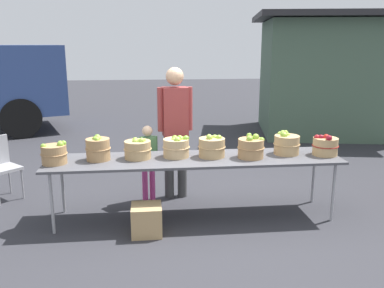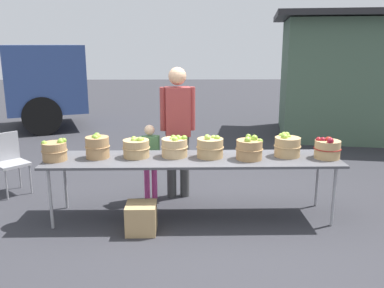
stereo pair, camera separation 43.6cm
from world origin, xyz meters
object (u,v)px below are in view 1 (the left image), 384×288
at_px(apple_basket_green_2, 138,149).
at_px(apple_basket_green_6, 286,144).
at_px(apple_basket_red_0, 325,146).
at_px(produce_crate, 147,220).
at_px(apple_basket_green_0, 54,154).
at_px(apple_basket_green_4, 212,147).
at_px(apple_basket_green_5, 251,147).
at_px(vendor_adult, 175,123).
at_px(apple_basket_green_1, 98,149).
at_px(apple_basket_green_3, 176,147).
at_px(child_customer, 148,157).
at_px(market_table, 195,161).

xyz_separation_m(apple_basket_green_2, apple_basket_green_6, (1.82, 0.00, 0.02)).
distance_m(apple_basket_red_0, produce_crate, 2.34).
relative_size(apple_basket_green_0, apple_basket_green_2, 0.90).
bearing_deg(apple_basket_green_4, apple_basket_green_5, -11.39).
distance_m(apple_basket_green_5, vendor_adult, 1.15).
bearing_deg(apple_basket_green_5, apple_basket_green_1, 176.88).
bearing_deg(apple_basket_green_6, vendor_adult, 154.53).
relative_size(apple_basket_green_0, apple_basket_green_4, 0.90).
relative_size(apple_basket_green_2, apple_basket_green_3, 1.01).
distance_m(apple_basket_green_1, child_customer, 0.85).
bearing_deg(produce_crate, apple_basket_green_5, 16.04).
xyz_separation_m(apple_basket_green_2, vendor_adult, (0.49, 0.64, 0.19)).
bearing_deg(child_customer, apple_basket_green_0, 12.18).
distance_m(apple_basket_green_1, apple_basket_green_2, 0.46).
xyz_separation_m(apple_basket_green_2, produce_crate, (0.09, -0.48, -0.70)).
bearing_deg(apple_basket_green_0, vendor_adult, 27.91).
relative_size(market_table, produce_crate, 10.41).
bearing_deg(apple_basket_red_0, produce_crate, -170.02).
bearing_deg(apple_basket_green_0, market_table, 2.06).
bearing_deg(apple_basket_green_1, apple_basket_green_0, -168.12).
bearing_deg(child_customer, apple_basket_green_5, 132.20).
bearing_deg(apple_basket_red_0, apple_basket_green_5, -178.54).
height_order(child_customer, produce_crate, child_customer).
distance_m(apple_basket_green_1, produce_crate, 1.01).
xyz_separation_m(apple_basket_green_2, apple_basket_green_4, (0.89, -0.03, 0.01)).
relative_size(apple_basket_green_4, apple_basket_red_0, 1.04).
bearing_deg(apple_basket_green_6, apple_basket_green_3, 179.49).
height_order(apple_basket_green_1, apple_basket_green_3, apple_basket_green_1).
distance_m(apple_basket_green_0, apple_basket_green_2, 0.95).
height_order(apple_basket_green_6, produce_crate, apple_basket_green_6).
relative_size(apple_basket_green_4, child_customer, 0.32).
bearing_deg(apple_basket_green_3, apple_basket_green_2, -178.16).
height_order(apple_basket_green_1, apple_basket_green_4, apple_basket_green_1).
bearing_deg(apple_basket_green_4, child_customer, 143.84).
bearing_deg(vendor_adult, produce_crate, 64.63).
bearing_deg(child_customer, market_table, 113.19).
distance_m(apple_basket_green_3, vendor_adult, 0.65).
bearing_deg(apple_basket_green_2, apple_basket_green_3, 1.84).
xyz_separation_m(apple_basket_green_0, apple_basket_green_4, (1.83, 0.09, 0.01)).
bearing_deg(apple_basket_red_0, market_table, 178.86).
bearing_deg(produce_crate, apple_basket_green_6, 15.56).
bearing_deg(apple_basket_green_3, apple_basket_green_5, -8.58).
distance_m(apple_basket_green_1, apple_basket_red_0, 2.74).
height_order(market_table, apple_basket_green_5, apple_basket_green_5).
height_order(apple_basket_green_5, produce_crate, apple_basket_green_5).
xyz_separation_m(apple_basket_green_4, produce_crate, (-0.80, -0.45, -0.70)).
bearing_deg(apple_basket_green_4, apple_basket_green_3, 174.48).
relative_size(apple_basket_green_4, vendor_adult, 0.19).
distance_m(market_table, produce_crate, 0.91).
relative_size(market_table, apple_basket_green_1, 11.63).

